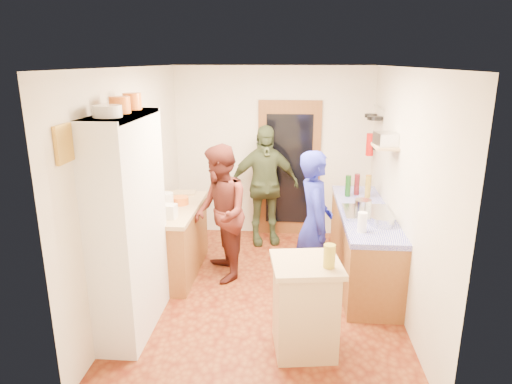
# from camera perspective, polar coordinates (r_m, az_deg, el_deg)

# --- Properties ---
(floor) EXTENTS (3.00, 4.00, 0.02)m
(floor) POSITION_cam_1_polar(r_m,az_deg,el_deg) (5.60, 1.13, -12.45)
(floor) COLOR brown
(floor) RESTS_ON ground
(ceiling) EXTENTS (3.00, 4.00, 0.02)m
(ceiling) POSITION_cam_1_polar(r_m,az_deg,el_deg) (4.92, 1.30, 15.45)
(ceiling) COLOR silver
(ceiling) RESTS_ON ground
(wall_back) EXTENTS (3.00, 0.02, 2.60)m
(wall_back) POSITION_cam_1_polar(r_m,az_deg,el_deg) (7.06, 2.15, 4.95)
(wall_back) COLOR beige
(wall_back) RESTS_ON ground
(wall_front) EXTENTS (3.00, 0.02, 2.60)m
(wall_front) POSITION_cam_1_polar(r_m,az_deg,el_deg) (3.22, -0.86, -9.06)
(wall_front) COLOR beige
(wall_front) RESTS_ON ground
(wall_left) EXTENTS (0.02, 4.00, 2.60)m
(wall_left) POSITION_cam_1_polar(r_m,az_deg,el_deg) (5.40, -15.00, 0.89)
(wall_left) COLOR beige
(wall_left) RESTS_ON ground
(wall_right) EXTENTS (0.02, 4.00, 2.60)m
(wall_right) POSITION_cam_1_polar(r_m,az_deg,el_deg) (5.24, 17.92, 0.21)
(wall_right) COLOR beige
(wall_right) RESTS_ON ground
(door_frame) EXTENTS (0.95, 0.06, 2.10)m
(door_frame) POSITION_cam_1_polar(r_m,az_deg,el_deg) (7.07, 4.14, 2.86)
(door_frame) COLOR brown
(door_frame) RESTS_ON ground
(door_glass) EXTENTS (0.70, 0.02, 1.70)m
(door_glass) POSITION_cam_1_polar(r_m,az_deg,el_deg) (7.03, 4.14, 2.80)
(door_glass) COLOR black
(door_glass) RESTS_ON door_frame
(hutch_body) EXTENTS (0.40, 1.20, 2.20)m
(hutch_body) POSITION_cam_1_polar(r_m,az_deg,el_deg) (4.67, -15.56, -4.11)
(hutch_body) COLOR silver
(hutch_body) RESTS_ON ground
(hutch_top_shelf) EXTENTS (0.40, 1.14, 0.04)m
(hutch_top_shelf) POSITION_cam_1_polar(r_m,az_deg,el_deg) (4.43, -16.62, 9.13)
(hutch_top_shelf) COLOR silver
(hutch_top_shelf) RESTS_ON hutch_body
(plate_stack) EXTENTS (0.25, 0.25, 0.10)m
(plate_stack) POSITION_cam_1_polar(r_m,az_deg,el_deg) (4.16, -18.08, 9.58)
(plate_stack) COLOR white
(plate_stack) RESTS_ON hutch_top_shelf
(orange_pot_a) EXTENTS (0.19, 0.19, 0.15)m
(orange_pot_a) POSITION_cam_1_polar(r_m,az_deg,el_deg) (4.43, -16.65, 10.39)
(orange_pot_a) COLOR orange
(orange_pot_a) RESTS_ON hutch_top_shelf
(orange_pot_b) EXTENTS (0.18, 0.18, 0.16)m
(orange_pot_b) POSITION_cam_1_polar(r_m,az_deg,el_deg) (4.74, -15.22, 10.89)
(orange_pot_b) COLOR orange
(orange_pot_b) RESTS_ON hutch_top_shelf
(left_counter_base) EXTENTS (0.60, 1.40, 0.85)m
(left_counter_base) POSITION_cam_1_polar(r_m,az_deg,el_deg) (5.99, -10.18, -6.11)
(left_counter_base) COLOR brown
(left_counter_base) RESTS_ON ground
(left_counter_top) EXTENTS (0.64, 1.44, 0.05)m
(left_counter_top) POSITION_cam_1_polar(r_m,az_deg,el_deg) (5.84, -10.40, -2.02)
(left_counter_top) COLOR tan
(left_counter_top) RESTS_ON left_counter_base
(toaster) EXTENTS (0.23, 0.17, 0.16)m
(toaster) POSITION_cam_1_polar(r_m,az_deg,el_deg) (5.40, -11.07, -2.37)
(toaster) COLOR white
(toaster) RESTS_ON left_counter_top
(kettle) EXTENTS (0.22, 0.22, 0.20)m
(kettle) POSITION_cam_1_polar(r_m,az_deg,el_deg) (5.74, -11.14, -1.08)
(kettle) COLOR white
(kettle) RESTS_ON left_counter_top
(orange_bowl) EXTENTS (0.24, 0.24, 0.10)m
(orange_bowl) POSITION_cam_1_polar(r_m,az_deg,el_deg) (5.89, -9.44, -1.07)
(orange_bowl) COLOR orange
(orange_bowl) RESTS_ON left_counter_top
(chopping_board) EXTENTS (0.32, 0.25, 0.02)m
(chopping_board) POSITION_cam_1_polar(r_m,az_deg,el_deg) (6.36, -8.94, -0.08)
(chopping_board) COLOR tan
(chopping_board) RESTS_ON left_counter_top
(right_counter_base) EXTENTS (0.60, 2.20, 0.84)m
(right_counter_base) POSITION_cam_1_polar(r_m,az_deg,el_deg) (5.93, 13.17, -6.59)
(right_counter_base) COLOR brown
(right_counter_base) RESTS_ON ground
(right_counter_top) EXTENTS (0.62, 2.22, 0.06)m
(right_counter_top) POSITION_cam_1_polar(r_m,az_deg,el_deg) (5.78, 13.46, -2.47)
(right_counter_top) COLOR #1612B3
(right_counter_top) RESTS_ON right_counter_base
(hob) EXTENTS (0.55, 0.58, 0.04)m
(hob) POSITION_cam_1_polar(r_m,az_deg,el_deg) (5.61, 13.74, -2.51)
(hob) COLOR silver
(hob) RESTS_ON right_counter_top
(pot_on_hob) EXTENTS (0.20, 0.20, 0.13)m
(pot_on_hob) POSITION_cam_1_polar(r_m,az_deg,el_deg) (5.61, 13.23, -1.57)
(pot_on_hob) COLOR silver
(pot_on_hob) RESTS_ON hob
(bottle_a) EXTENTS (0.08, 0.08, 0.29)m
(bottle_a) POSITION_cam_1_polar(r_m,az_deg,el_deg) (6.25, 11.43, 0.75)
(bottle_a) COLOR #143F14
(bottle_a) RESTS_ON right_counter_top
(bottle_b) EXTENTS (0.09, 0.09, 0.29)m
(bottle_b) POSITION_cam_1_polar(r_m,az_deg,el_deg) (6.35, 12.50, 0.94)
(bottle_b) COLOR #591419
(bottle_b) RESTS_ON right_counter_top
(bottle_c) EXTENTS (0.09, 0.09, 0.31)m
(bottle_c) POSITION_cam_1_polar(r_m,az_deg,el_deg) (6.25, 13.83, 0.69)
(bottle_c) COLOR olive
(bottle_c) RESTS_ON right_counter_top
(paper_towel) EXTENTS (0.11, 0.11, 0.22)m
(paper_towel) POSITION_cam_1_polar(r_m,az_deg,el_deg) (5.00, 13.14, -3.69)
(paper_towel) COLOR white
(paper_towel) RESTS_ON right_counter_top
(mixing_bowl) EXTENTS (0.28, 0.28, 0.10)m
(mixing_bowl) POSITION_cam_1_polar(r_m,az_deg,el_deg) (5.27, 15.46, -3.51)
(mixing_bowl) COLOR silver
(mixing_bowl) RESTS_ON right_counter_top
(island_base) EXTENTS (0.62, 0.62, 0.86)m
(island_base) POSITION_cam_1_polar(r_m,az_deg,el_deg) (4.43, 6.12, -14.31)
(island_base) COLOR tan
(island_base) RESTS_ON ground
(island_top) EXTENTS (0.70, 0.70, 0.05)m
(island_top) POSITION_cam_1_polar(r_m,az_deg,el_deg) (4.22, 6.31, -8.98)
(island_top) COLOR tan
(island_top) RESTS_ON island_base
(cutting_board) EXTENTS (0.38, 0.33, 0.02)m
(cutting_board) POSITION_cam_1_polar(r_m,az_deg,el_deg) (4.25, 5.53, -8.60)
(cutting_board) COLOR white
(cutting_board) RESTS_ON island_top
(oil_jar) EXTENTS (0.12, 0.12, 0.21)m
(oil_jar) POSITION_cam_1_polar(r_m,az_deg,el_deg) (4.09, 9.15, -7.90)
(oil_jar) COLOR #AD9E2D
(oil_jar) RESTS_ON island_top
(pan_rail) EXTENTS (0.02, 0.65, 0.02)m
(pan_rail) POSITION_cam_1_polar(r_m,az_deg,el_deg) (6.57, 15.07, 10.20)
(pan_rail) COLOR silver
(pan_rail) RESTS_ON wall_right
(pan_hang_a) EXTENTS (0.18, 0.18, 0.05)m
(pan_hang_a) POSITION_cam_1_polar(r_m,az_deg,el_deg) (6.40, 14.73, 8.91)
(pan_hang_a) COLOR black
(pan_hang_a) RESTS_ON pan_rail
(pan_hang_b) EXTENTS (0.16, 0.16, 0.05)m
(pan_hang_b) POSITION_cam_1_polar(r_m,az_deg,el_deg) (6.60, 14.42, 8.96)
(pan_hang_b) COLOR black
(pan_hang_b) RESTS_ON pan_rail
(pan_hang_c) EXTENTS (0.17, 0.17, 0.05)m
(pan_hang_c) POSITION_cam_1_polar(r_m,az_deg,el_deg) (6.80, 14.14, 9.26)
(pan_hang_c) COLOR black
(pan_hang_c) RESTS_ON pan_rail
(wall_shelf) EXTENTS (0.26, 0.42, 0.03)m
(wall_shelf) POSITION_cam_1_polar(r_m,az_deg,el_deg) (5.56, 15.83, 5.48)
(wall_shelf) COLOR tan
(wall_shelf) RESTS_ON wall_right
(radio) EXTENTS (0.26, 0.33, 0.15)m
(radio) POSITION_cam_1_polar(r_m,az_deg,el_deg) (5.54, 15.90, 6.40)
(radio) COLOR silver
(radio) RESTS_ON wall_shelf
(ext_bracket) EXTENTS (0.06, 0.10, 0.04)m
(ext_bracket) POSITION_cam_1_polar(r_m,az_deg,el_deg) (6.83, 14.53, 5.34)
(ext_bracket) COLOR black
(ext_bracket) RESTS_ON wall_right
(fire_extinguisher) EXTENTS (0.11, 0.11, 0.32)m
(fire_extinguisher) POSITION_cam_1_polar(r_m,az_deg,el_deg) (6.81, 14.06, 5.78)
(fire_extinguisher) COLOR red
(fire_extinguisher) RESTS_ON wall_right
(picture_frame) EXTENTS (0.03, 0.25, 0.30)m
(picture_frame) POSITION_cam_1_polar(r_m,az_deg,el_deg) (3.84, -22.91, 5.58)
(picture_frame) COLOR gold
(picture_frame) RESTS_ON wall_left
(person_hob) EXTENTS (0.47, 0.66, 1.71)m
(person_hob) POSITION_cam_1_polar(r_m,az_deg,el_deg) (5.30, 7.73, -4.02)
(person_hob) COLOR navy
(person_hob) RESTS_ON ground
(person_left) EXTENTS (0.87, 0.99, 1.71)m
(person_left) POSITION_cam_1_polar(r_m,az_deg,el_deg) (5.68, -4.29, -2.55)
(person_left) COLOR #4B1D17
(person_left) RESTS_ON ground
(person_back) EXTENTS (1.12, 0.69, 1.79)m
(person_back) POSITION_cam_1_polar(r_m,az_deg,el_deg) (6.73, 1.11, 0.83)
(person_back) COLOR #364126
(person_back) RESTS_ON ground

